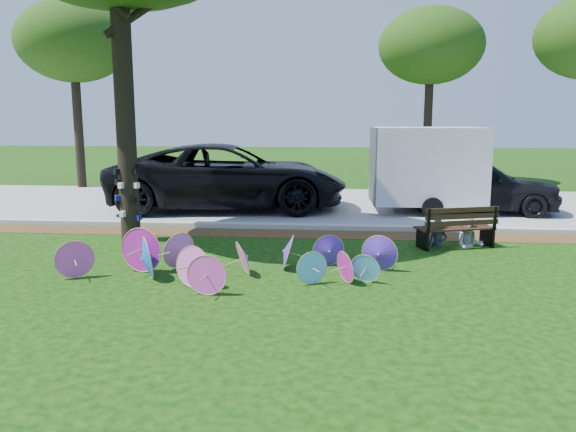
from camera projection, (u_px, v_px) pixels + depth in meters
The scene contains 12 objects.
ground at pixel (248, 288), 9.49m from camera, with size 90.00×90.00×0.00m, color black.
mulch_strip at pixel (277, 234), 13.90m from camera, with size 90.00×1.00×0.01m, color #472D16.
curb at pixel (280, 226), 14.58m from camera, with size 90.00×0.30×0.12m, color #B7B5AD.
street at pixel (293, 204), 18.65m from camera, with size 90.00×8.00×0.01m, color gray.
parasol_pile at pixel (224, 258), 10.14m from camera, with size 6.18×2.14×0.85m.
black_van at pixel (228, 177), 17.46m from camera, with size 3.38×7.32×2.04m, color black.
dark_pickup at pixel (474, 184), 17.02m from camera, with size 1.97×4.90×1.67m, color black.
cargo_trailer at pixel (427, 165), 16.81m from camera, with size 3.22×2.04×2.85m, color silver.
park_bench at pixel (455, 226), 12.45m from camera, with size 1.77×0.67×0.92m, color black, non-canonical shape.
person_left at pixel (438, 220), 12.51m from camera, with size 0.43×0.28×1.17m, color #3A3F50.
person_right at pixel (471, 219), 12.44m from camera, with size 0.62×0.48×1.27m, color silver.
bg_trees at pixel (363, 42), 22.14m from camera, with size 24.37×7.15×7.40m.
Camera 1 is at (1.52, -9.03, 2.86)m, focal length 35.00 mm.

